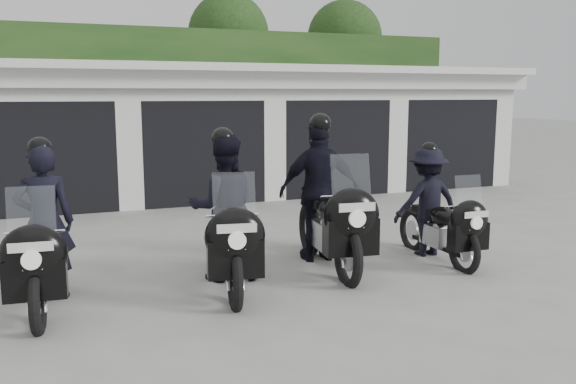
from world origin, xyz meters
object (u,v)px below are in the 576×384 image
object	(u,v)px
police_bike_a	(42,239)
police_bike_c	(324,199)
police_bike_b	(226,217)
police_bike_d	(433,208)

from	to	relation	value
police_bike_a	police_bike_c	world-z (taller)	police_bike_c
police_bike_b	police_bike_c	distance (m)	1.56
police_bike_c	police_bike_d	size ratio (longest dim) A/B	1.25
police_bike_b	police_bike_c	bearing A→B (deg)	23.50
police_bike_c	police_bike_d	xyz separation A→B (m)	(1.60, -0.27, -0.18)
police_bike_b	police_bike_a	bearing A→B (deg)	-168.56
police_bike_c	police_bike_d	bearing A→B (deg)	-2.98
police_bike_b	police_bike_d	world-z (taller)	police_bike_b
police_bike_a	police_bike_d	world-z (taller)	police_bike_a
police_bike_a	police_bike_d	size ratio (longest dim) A/B	1.13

